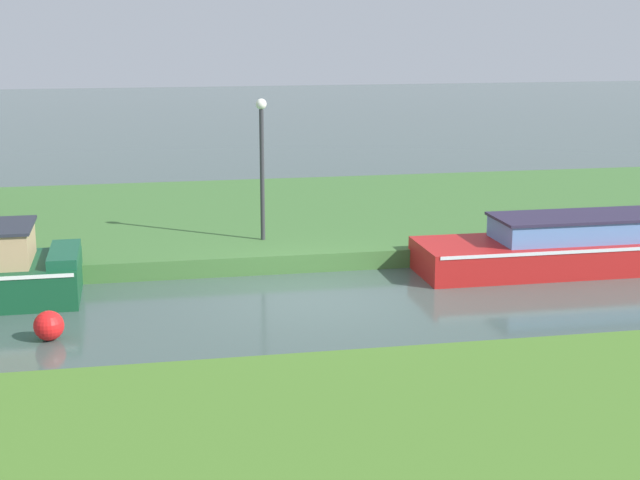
% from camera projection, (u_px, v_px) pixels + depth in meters
% --- Properties ---
extents(ground_plane, '(120.00, 120.00, 0.00)m').
position_uv_depth(ground_plane, '(315.00, 300.00, 18.50)').
color(ground_plane, '#3F534D').
extents(riverbank_far, '(72.00, 10.00, 0.40)m').
position_uv_depth(riverbank_far, '(265.00, 218.00, 25.14)').
color(riverbank_far, '#3F6D33').
rests_on(riverbank_far, ground_plane).
extents(lamp_post, '(0.24, 0.24, 3.18)m').
position_uv_depth(lamp_post, '(262.00, 153.00, 21.32)').
color(lamp_post, '#333338').
rests_on(lamp_post, riverbank_far).
extents(channel_buoy, '(0.51, 0.51, 0.51)m').
position_uv_depth(channel_buoy, '(49.00, 326.00, 16.13)').
color(channel_buoy, red).
rests_on(channel_buoy, ground_plane).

